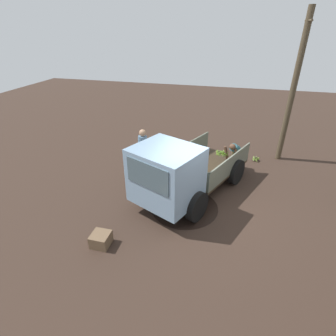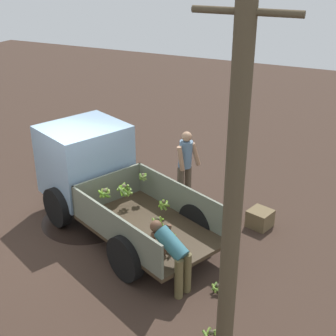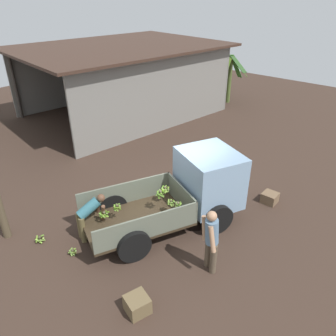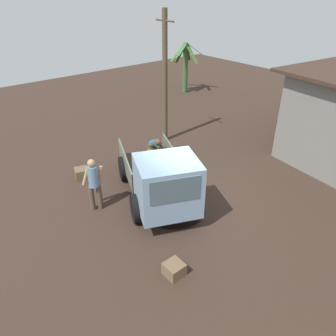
{
  "view_description": "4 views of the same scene",
  "coord_description": "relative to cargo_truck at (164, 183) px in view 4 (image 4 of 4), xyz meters",
  "views": [
    {
      "loc": [
        6.32,
        0.59,
        4.91
      ],
      "look_at": [
        -0.55,
        -1.21,
        0.99
      ],
      "focal_mm": 28.0,
      "sensor_mm": 36.0,
      "label": 1
    },
    {
      "loc": [
        -5.52,
        6.89,
        5.52
      ],
      "look_at": [
        -1.81,
        -1.02,
        1.44
      ],
      "focal_mm": 50.0,
      "sensor_mm": 36.0,
      "label": 2
    },
    {
      "loc": [
        -6.72,
        -5.47,
        6.1
      ],
      "look_at": [
        -0.1,
        0.21,
        1.27
      ],
      "focal_mm": 35.0,
      "sensor_mm": 36.0,
      "label": 3
    },
    {
      "loc": [
        6.37,
        -6.03,
        6.31
      ],
      "look_at": [
        -0.57,
        -0.33,
        1.18
      ],
      "focal_mm": 35.0,
      "sensor_mm": 36.0,
      "label": 4
    }
  ],
  "objects": [
    {
      "name": "mud_patch_0",
      "position": [
        0.1,
        0.32,
        -1.07
      ],
      "size": [
        2.04,
        2.04,
        0.01
      ],
      "primitive_type": "cylinder",
      "color": "black",
      "rests_on": "ground"
    },
    {
      "name": "banana_bunch_on_ground_0",
      "position": [
        -3.38,
        1.42,
        -0.97
      ],
      "size": [
        0.23,
        0.22,
        0.18
      ],
      "color": "#463F2D",
      "rests_on": "ground"
    },
    {
      "name": "cargo_truck",
      "position": [
        0.0,
        0.0,
        0.0
      ],
      "size": [
        4.78,
        3.39,
        2.03
      ],
      "rotation": [
        0.0,
        0.0,
        -0.41
      ],
      "color": "#382B1C",
      "rests_on": "ground"
    },
    {
      "name": "wooden_crate_0",
      "position": [
        -3.48,
        -1.06,
        -0.87
      ],
      "size": [
        0.59,
        0.59,
        0.39
      ],
      "primitive_type": "cube",
      "rotation": [
        0.0,
        0.0,
        2.85
      ],
      "color": "brown",
      "rests_on": "ground"
    },
    {
      "name": "person_worker_loading",
      "position": [
        -2.61,
        1.64,
        -0.31
      ],
      "size": [
        0.85,
        0.7,
        1.24
      ],
      "rotation": [
        0.0,
        0.0,
        -0.3
      ],
      "color": "brown",
      "rests_on": "ground"
    },
    {
      "name": "wooden_crate_1",
      "position": [
        2.16,
        -1.4,
        -0.9
      ],
      "size": [
        0.46,
        0.46,
        0.34
      ],
      "primitive_type": "cube",
      "rotation": [
        0.0,
        0.0,
        4.72
      ],
      "color": "brown",
      "rests_on": "ground"
    },
    {
      "name": "utility_pole",
      "position": [
        -4.14,
        3.41,
        1.71
      ],
      "size": [
        1.06,
        0.22,
        5.46
      ],
      "color": "brown",
      "rests_on": "ground"
    },
    {
      "name": "banana_palm_1",
      "position": [
        -9.1,
        9.06,
        0.57
      ],
      "size": [
        2.0,
        2.1,
        3.09
      ],
      "color": "#3C6130",
      "rests_on": "ground"
    },
    {
      "name": "banana_bunch_on_ground_1",
      "position": [
        -3.67,
        2.51,
        -0.97
      ],
      "size": [
        0.3,
        0.29,
        0.19
      ],
      "color": "#413A2A",
      "rests_on": "ground"
    },
    {
      "name": "ground",
      "position": [
        0.13,
        0.87,
        -1.07
      ],
      "size": [
        36.0,
        36.0,
        0.0
      ],
      "primitive_type": "plane",
      "color": "#382920"
    },
    {
      "name": "person_foreground_visitor",
      "position": [
        -1.49,
        -1.54,
        -0.1
      ],
      "size": [
        0.54,
        0.65,
        1.75
      ],
      "rotation": [
        0.0,
        0.0,
        2.71
      ],
      "color": "brown",
      "rests_on": "ground"
    },
    {
      "name": "banana_palm_2",
      "position": [
        -1.62,
        12.11,
        0.27
      ],
      "size": [
        2.43,
        3.02,
        2.54
      ],
      "color": "#6B844D",
      "rests_on": "ground"
    }
  ]
}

